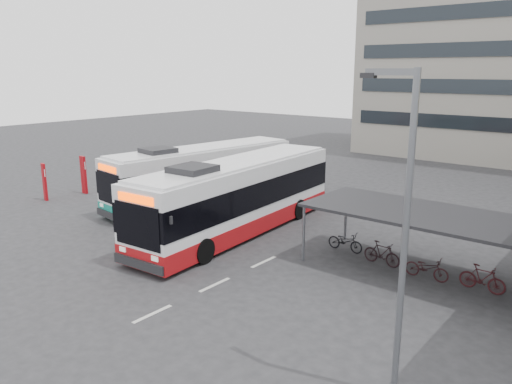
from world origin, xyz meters
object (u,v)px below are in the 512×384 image
Objects in this scene: bus_main at (238,197)px; bus_teal at (203,175)px; pedestrian at (222,216)px; lamp_post at (402,221)px.

bus_main is 1.05× the size of bus_teal.
bus_main is at bearing 5.35° from pedestrian.
bus_teal is 6.41m from pedestrian.
pedestrian is 14.03m from lamp_post.
bus_teal is 6.58× the size of pedestrian.
lamp_post is at bearing -87.80° from pedestrian.
bus_teal is 1.60× the size of lamp_post.
bus_main is 6.26m from bus_teal.
pedestrian is at bearing -120.11° from bus_main.
lamp_post reaches higher than bus_main.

